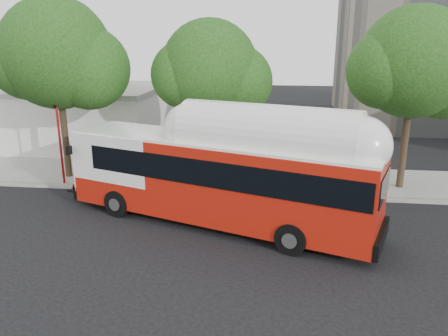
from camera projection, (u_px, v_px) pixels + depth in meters
The scene contains 10 objects.
ground at pixel (213, 226), 18.36m from camera, with size 120.00×120.00×0.00m, color black.
sidewalk at pixel (230, 178), 24.53m from camera, with size 60.00×5.00×0.15m, color gray.
curb_strip at pixel (224, 193), 22.06m from camera, with size 60.00×0.30×0.15m, color gray.
red_curb_segment at pixel (166, 191), 22.40m from camera, with size 10.00×0.32×0.16m, color maroon.
street_tree_left at pixel (66, 58), 22.79m from camera, with size 6.67×5.80×9.74m.
street_tree_mid at pixel (218, 72), 22.53m from camera, with size 5.75×5.00×8.62m.
street_tree_right at pixel (423, 67), 21.07m from camera, with size 6.21×5.40×9.18m.
low_commercial_bldg at pixel (55, 114), 32.72m from camera, with size 16.20×10.20×4.25m.
transit_bus at pixel (219, 179), 18.08m from camera, with size 14.14×7.10×4.18m.
signal_pole at pixel (60, 144), 22.76m from camera, with size 0.13×0.42×4.48m.
Camera 1 is at (2.53, -16.75, 7.52)m, focal length 35.00 mm.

